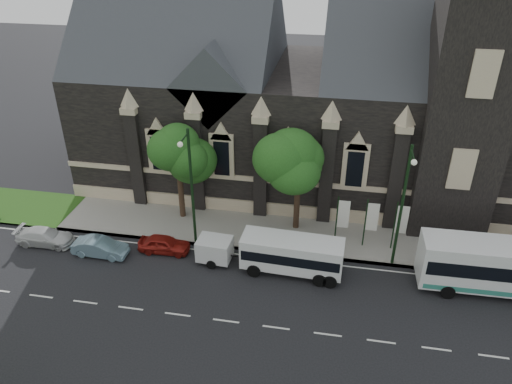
% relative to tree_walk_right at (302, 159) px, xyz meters
% --- Properties ---
extents(ground, '(160.00, 160.00, 0.00)m').
position_rel_tree_walk_right_xyz_m(ground, '(-3.21, -10.71, -5.82)').
color(ground, black).
rests_on(ground, ground).
extents(sidewalk, '(80.00, 5.00, 0.15)m').
position_rel_tree_walk_right_xyz_m(sidewalk, '(-3.21, -1.21, -5.74)').
color(sidewalk, gray).
rests_on(sidewalk, ground).
extents(museum, '(40.00, 17.70, 29.90)m').
position_rel_tree_walk_right_xyz_m(museum, '(1.90, 8.07, 2.35)').
color(museum, black).
rests_on(museum, ground).
extents(tree_walk_right, '(4.08, 4.08, 7.80)m').
position_rel_tree_walk_right_xyz_m(tree_walk_right, '(0.00, 0.00, 0.00)').
color(tree_walk_right, black).
rests_on(tree_walk_right, ground).
extents(tree_walk_left, '(3.91, 3.91, 7.64)m').
position_rel_tree_walk_right_xyz_m(tree_walk_left, '(-9.01, -0.01, -0.08)').
color(tree_walk_left, black).
rests_on(tree_walk_left, ground).
extents(street_lamp_near, '(0.36, 1.88, 9.00)m').
position_rel_tree_walk_right_xyz_m(street_lamp_near, '(6.79, -3.62, -0.71)').
color(street_lamp_near, black).
rests_on(street_lamp_near, ground).
extents(street_lamp_mid, '(0.36, 1.88, 9.00)m').
position_rel_tree_walk_right_xyz_m(street_lamp_mid, '(-7.21, -3.62, -0.71)').
color(street_lamp_mid, black).
rests_on(street_lamp_mid, ground).
extents(banner_flag_left, '(0.90, 0.10, 4.00)m').
position_rel_tree_walk_right_xyz_m(banner_flag_left, '(3.08, -1.71, -3.43)').
color(banner_flag_left, black).
rests_on(banner_flag_left, ground).
extents(banner_flag_center, '(0.90, 0.10, 4.00)m').
position_rel_tree_walk_right_xyz_m(banner_flag_center, '(5.08, -1.71, -3.43)').
color(banner_flag_center, black).
rests_on(banner_flag_center, ground).
extents(banner_flag_right, '(0.90, 0.10, 4.00)m').
position_rel_tree_walk_right_xyz_m(banner_flag_right, '(7.08, -1.71, -3.43)').
color(banner_flag_right, black).
rests_on(banner_flag_right, ground).
extents(shuttle_bus, '(6.79, 2.65, 2.59)m').
position_rel_tree_walk_right_xyz_m(shuttle_bus, '(0.08, -5.42, -4.31)').
color(shuttle_bus, silver).
rests_on(shuttle_bus, ground).
extents(box_trailer, '(3.36, 1.98, 1.77)m').
position_rel_tree_walk_right_xyz_m(box_trailer, '(-5.29, -5.21, -4.81)').
color(box_trailer, silver).
rests_on(box_trailer, ground).
extents(sedan, '(3.94, 1.44, 1.29)m').
position_rel_tree_walk_right_xyz_m(sedan, '(-13.40, -5.98, -5.17)').
color(sedan, '#799DAF').
rests_on(sedan, ground).
extents(car_far_red, '(3.70, 1.58, 1.25)m').
position_rel_tree_walk_right_xyz_m(car_far_red, '(-9.11, -4.79, -5.19)').
color(car_far_red, maroon).
rests_on(car_far_red, ground).
extents(car_far_white, '(4.23, 1.81, 1.22)m').
position_rel_tree_walk_right_xyz_m(car_far_white, '(-17.95, -5.45, -5.21)').
color(car_far_white, silver).
rests_on(car_far_white, ground).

